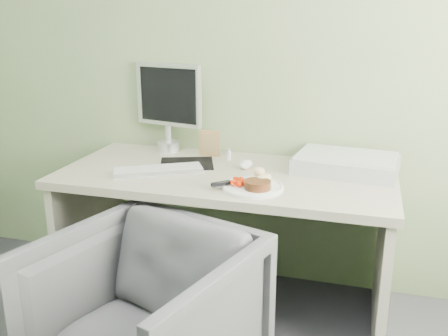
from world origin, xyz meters
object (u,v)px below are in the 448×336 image
(scanner, at_px, (346,164))
(monitor, at_px, (168,102))
(desk, at_px, (226,207))
(plate, at_px, (253,188))
(desk_chair, at_px, (144,323))

(scanner, height_order, monitor, monitor)
(desk, relative_size, plate, 5.97)
(monitor, bearing_deg, scanner, 3.95)
(monitor, bearing_deg, desk, -24.81)
(plate, height_order, desk_chair, plate)
(scanner, bearing_deg, desk_chair, -119.64)
(desk, xyz_separation_m, monitor, (-0.41, 0.31, 0.45))
(plate, relative_size, monitor, 0.56)
(scanner, bearing_deg, monitor, 179.05)
(desk, height_order, monitor, monitor)
(desk, distance_m, plate, 0.33)
(desk, height_order, scanner, scanner)
(desk, relative_size, desk_chair, 2.13)
(desk, height_order, desk_chair, desk)
(plate, xyz_separation_m, monitor, (-0.60, 0.51, 0.26))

